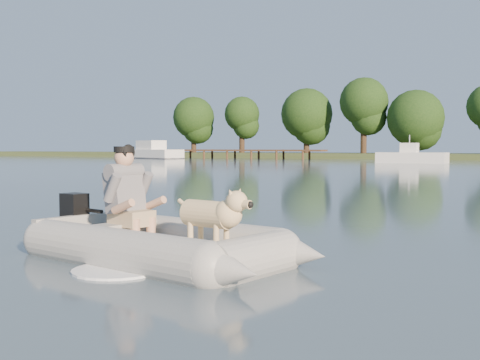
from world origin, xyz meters
The scene contains 8 objects.
water centered at (0.00, 0.00, 0.00)m, with size 160.00×160.00×0.00m, color slate.
dock centered at (-26.00, 52.00, 0.52)m, with size 18.00×2.00×1.04m, color #4C331E, non-canonical shape.
dinghy centered at (0.96, -0.71, 0.59)m, with size 4.70×3.31×1.39m, color gray, non-canonical shape.
man centered at (0.28, -0.53, 0.78)m, with size 0.73×0.62×1.08m, color slate, non-canonical shape.
dog centered at (1.61, -0.78, 0.52)m, with size 0.93×0.33×0.62m, color tan, non-canonical shape.
outboard_motor centered at (-0.68, -0.41, 0.31)m, with size 0.42×0.29×0.79m, color black, non-canonical shape.
cabin_cruiser centered at (-36.51, 49.50, 1.04)m, with size 7.91×2.83×2.45m, color white, non-canonical shape.
motorboat centered at (-6.13, 43.12, 1.09)m, with size 5.68×2.18×2.40m, color white, non-canonical shape.
Camera 1 is at (4.98, -6.24, 1.29)m, focal length 45.00 mm.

